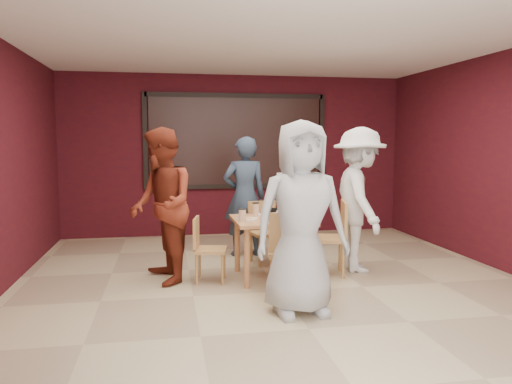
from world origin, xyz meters
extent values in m
plane|color=#C6B689|center=(0.00, 0.00, 0.00)|extent=(7.00, 7.00, 0.00)
cube|color=black|center=(0.00, 3.45, 1.65)|extent=(3.00, 0.02, 1.50)
cube|color=tan|center=(0.02, 0.57, 0.71)|extent=(0.93, 0.93, 0.04)
cylinder|color=tan|center=(-0.35, 0.93, 0.34)|extent=(0.07, 0.07, 0.69)
cylinder|color=tan|center=(0.39, 0.94, 0.34)|extent=(0.07, 0.07, 0.69)
cylinder|color=tan|center=(-0.34, 0.20, 0.34)|extent=(0.07, 0.07, 0.69)
cylinder|color=tan|center=(0.40, 0.20, 0.34)|extent=(0.07, 0.07, 0.69)
cylinder|color=silver|center=(0.02, 0.28, 0.73)|extent=(0.23, 0.23, 0.01)
cone|color=gold|center=(0.02, 0.28, 0.75)|extent=(0.21, 0.21, 0.02)
cylinder|color=beige|center=(0.15, 0.19, 0.80)|extent=(0.09, 0.09, 0.14)
cylinder|color=black|center=(0.15, 0.19, 0.87)|extent=(0.09, 0.09, 0.01)
cylinder|color=silver|center=(0.02, 0.86, 0.73)|extent=(0.23, 0.23, 0.01)
cone|color=gold|center=(0.02, 0.86, 0.75)|extent=(0.21, 0.21, 0.02)
cylinder|color=beige|center=(-0.10, 0.95, 0.80)|extent=(0.09, 0.09, 0.14)
cylinder|color=black|center=(-0.10, 0.95, 0.87)|extent=(0.09, 0.09, 0.01)
cylinder|color=silver|center=(-0.27, 0.57, 0.73)|extent=(0.23, 0.23, 0.01)
cone|color=gold|center=(-0.27, 0.57, 0.75)|extent=(0.21, 0.21, 0.02)
cylinder|color=beige|center=(-0.36, 0.44, 0.80)|extent=(0.09, 0.09, 0.14)
cylinder|color=black|center=(-0.36, 0.44, 0.87)|extent=(0.09, 0.09, 0.01)
cylinder|color=silver|center=(0.31, 0.57, 0.73)|extent=(0.23, 0.23, 0.01)
cone|color=gold|center=(0.31, 0.57, 0.75)|extent=(0.21, 0.21, 0.02)
cylinder|color=beige|center=(0.40, 0.69, 0.80)|extent=(0.09, 0.09, 0.14)
cylinder|color=black|center=(0.40, 0.69, 0.87)|extent=(0.09, 0.09, 0.01)
cylinder|color=white|center=(0.10, 0.54, 0.78)|extent=(0.06, 0.06, 0.10)
cylinder|color=white|center=(0.04, 0.49, 0.77)|extent=(0.05, 0.05, 0.08)
cylinder|color=#B8160D|center=(-0.05, 0.52, 0.80)|extent=(0.07, 0.07, 0.15)
cube|color=black|center=(0.03, 0.61, 0.79)|extent=(0.14, 0.07, 0.12)
cube|color=#B68047|center=(0.07, -0.10, 0.46)|extent=(0.52, 0.52, 0.04)
cylinder|color=#B68047|center=(0.28, 0.05, 0.22)|extent=(0.04, 0.04, 0.44)
cylinder|color=#B68047|center=(-0.08, 0.11, 0.22)|extent=(0.04, 0.04, 0.44)
cylinder|color=#B68047|center=(0.21, -0.31, 0.22)|extent=(0.04, 0.04, 0.44)
cylinder|color=#B68047|center=(-0.14, -0.24, 0.22)|extent=(0.04, 0.04, 0.44)
cube|color=#B68047|center=(0.03, -0.30, 0.71)|extent=(0.45, 0.12, 0.43)
cube|color=#B68047|center=(0.11, 1.28, 0.41)|extent=(0.47, 0.47, 0.04)
cylinder|color=#B68047|center=(-0.02, 1.09, 0.20)|extent=(0.03, 0.03, 0.39)
cylinder|color=#B68047|center=(0.30, 1.15, 0.20)|extent=(0.03, 0.03, 0.39)
cylinder|color=#B68047|center=(-0.08, 1.41, 0.20)|extent=(0.03, 0.03, 0.39)
cylinder|color=#B68047|center=(0.24, 1.47, 0.20)|extent=(0.03, 0.03, 0.39)
cube|color=#B68047|center=(0.07, 1.46, 0.64)|extent=(0.40, 0.11, 0.38)
cube|color=#B68047|center=(-0.72, 0.54, 0.38)|extent=(0.43, 0.43, 0.04)
cylinder|color=#B68047|center=(-0.60, 0.36, 0.18)|extent=(0.03, 0.03, 0.36)
cylinder|color=#B68047|center=(-0.55, 0.66, 0.18)|extent=(0.03, 0.03, 0.36)
cylinder|color=#B68047|center=(-0.90, 0.42, 0.18)|extent=(0.03, 0.03, 0.36)
cylinder|color=#B68047|center=(-0.84, 0.71, 0.18)|extent=(0.03, 0.03, 0.36)
cube|color=#B68047|center=(-0.89, 0.57, 0.59)|extent=(0.10, 0.37, 0.35)
cube|color=#B68047|center=(0.73, 0.57, 0.46)|extent=(0.54, 0.54, 0.04)
cylinder|color=#B68047|center=(0.59, 0.79, 0.22)|extent=(0.04, 0.04, 0.44)
cylinder|color=#B68047|center=(0.51, 0.44, 0.22)|extent=(0.04, 0.04, 0.44)
cylinder|color=#B68047|center=(0.94, 0.70, 0.22)|extent=(0.04, 0.04, 0.44)
cylinder|color=#B68047|center=(0.86, 0.35, 0.22)|extent=(0.04, 0.04, 0.44)
cube|color=#B68047|center=(0.92, 0.52, 0.71)|extent=(0.14, 0.44, 0.42)
imported|color=#AEAEAE|center=(0.03, -0.70, 0.93)|extent=(0.95, 0.66, 1.87)
imported|color=#2E3E53|center=(-0.11, 1.81, 0.86)|extent=(0.64, 0.44, 1.72)
imported|color=maroon|center=(-1.28, 0.60, 0.91)|extent=(0.86, 1.01, 1.82)
imported|color=silver|center=(1.19, 0.71, 0.92)|extent=(0.78, 1.24, 1.83)
camera|label=1|loc=(-1.23, -5.25, 1.68)|focal=35.00mm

